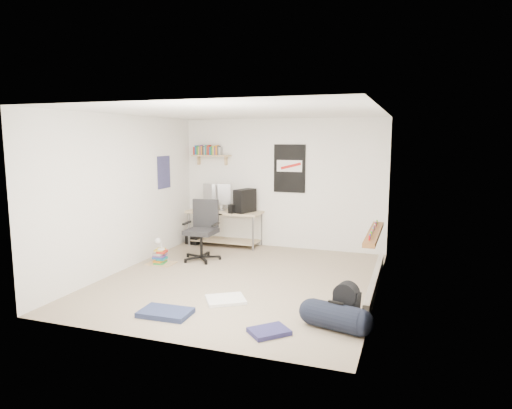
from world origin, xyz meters
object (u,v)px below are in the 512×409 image
(backpack, at_px, (346,307))
(book_stack, at_px, (161,255))
(desk, at_px, (225,227))
(office_chair, at_px, (201,233))
(duffel_bag, at_px, (335,318))

(backpack, distance_m, book_stack, 3.68)
(desk, xyz_separation_m, backpack, (2.85, -3.14, -0.16))
(desk, height_order, office_chair, office_chair)
(backpack, height_order, duffel_bag, duffel_bag)
(office_chair, xyz_separation_m, book_stack, (-0.54, -0.45, -0.34))
(duffel_bag, bearing_deg, backpack, 82.43)
(office_chair, relative_size, book_stack, 2.47)
(desk, bearing_deg, duffel_bag, -54.84)
(office_chair, relative_size, backpack, 2.78)
(desk, distance_m, book_stack, 1.71)
(backpack, bearing_deg, duffel_bag, -100.21)
(desk, xyz_separation_m, book_stack, (-0.51, -1.61, -0.21))
(backpack, relative_size, duffel_bag, 0.64)
(book_stack, bearing_deg, backpack, -24.45)
(backpack, height_order, book_stack, backpack)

